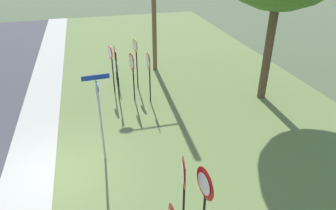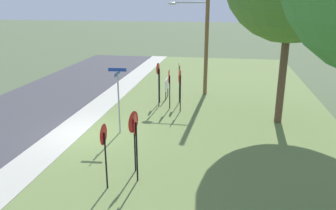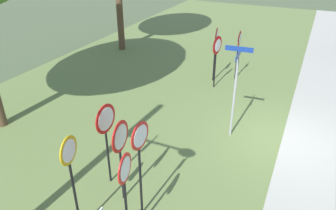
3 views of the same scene
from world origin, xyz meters
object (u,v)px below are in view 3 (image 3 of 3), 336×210
object	(u,v)px
yield_sign_near_right	(239,44)
yield_sign_near_left	(216,42)
yield_sign_far_left	(217,50)
stop_sign_near_right	(121,145)
stop_sign_far_right	(71,167)
stop_sign_far_left	(140,152)
stop_sign_near_left	(106,128)
stop_sign_far_center	(125,183)
street_name_post	(235,85)

from	to	relation	value
yield_sign_near_right	yield_sign_near_left	bearing A→B (deg)	125.29
yield_sign_far_left	stop_sign_near_right	bearing A→B (deg)	-169.28
stop_sign_far_right	yield_sign_near_left	size ratio (longest dim) A/B	1.02
stop_sign_far_left	yield_sign_near_left	size ratio (longest dim) A/B	1.04
yield_sign_near_right	stop_sign_far_right	bearing A→B (deg)	173.13
stop_sign_near_left	stop_sign_far_center	world-z (taller)	stop_sign_near_left
stop_sign_near_left	stop_sign_near_right	size ratio (longest dim) A/B	1.04
yield_sign_far_left	stop_sign_far_left	bearing A→B (deg)	-164.28
stop_sign_far_right	street_name_post	size ratio (longest dim) A/B	0.81
stop_sign_far_center	yield_sign_near_right	world-z (taller)	stop_sign_far_center
stop_sign_near_left	street_name_post	xyz separation A→B (m)	(3.55, -2.29, 0.11)
stop_sign_far_center	yield_sign_near_right	size ratio (longest dim) A/B	1.03
stop_sign_near_left	street_name_post	world-z (taller)	street_name_post
stop_sign_far_center	yield_sign_far_left	world-z (taller)	stop_sign_far_center
stop_sign_near_left	stop_sign_near_right	bearing A→B (deg)	-119.40
stop_sign_near_right	yield_sign_near_right	world-z (taller)	stop_sign_near_right
yield_sign_near_right	street_name_post	size ratio (longest dim) A/B	0.74
stop_sign_far_center	street_name_post	xyz separation A→B (m)	(5.00, -0.85, 0.16)
stop_sign_far_center	stop_sign_near_right	bearing A→B (deg)	26.28
stop_sign_far_center	yield_sign_far_left	bearing A→B (deg)	-4.85
stop_sign_near_right	yield_sign_far_left	xyz separation A→B (m)	(7.35, -0.01, 0.05)
yield_sign_near_left	stop_sign_near_right	bearing A→B (deg)	173.84
yield_sign_near_left	street_name_post	size ratio (longest dim) A/B	0.80
yield_sign_near_left	yield_sign_far_left	bearing A→B (deg)	-166.98
stop_sign_far_left	yield_sign_far_left	distance (m)	7.64
stop_sign_far_left	street_name_post	distance (m)	4.31
stop_sign_near_right	stop_sign_far_left	distance (m)	0.74
stop_sign_near_right	stop_sign_far_center	size ratio (longest dim) A/B	0.97
yield_sign_near_left	yield_sign_far_left	world-z (taller)	yield_sign_near_left
street_name_post	yield_sign_near_right	bearing A→B (deg)	8.36
stop_sign_near_left	yield_sign_near_left	xyz separation A→B (m)	(7.62, -0.41, 0.11)
yield_sign_far_left	street_name_post	bearing A→B (deg)	-143.70
stop_sign_far_center	stop_sign_far_right	bearing A→B (deg)	88.40
stop_sign_far_center	yield_sign_near_right	xyz separation A→B (m)	(9.70, 0.17, 0.01)
stop_sign_far_left	stop_sign_far_right	size ratio (longest dim) A/B	1.02
stop_sign_far_left	street_name_post	world-z (taller)	street_name_post
stop_sign_far_right	street_name_post	bearing A→B (deg)	-32.25
stop_sign_far_center	yield_sign_far_left	size ratio (longest dim) A/B	1.02
stop_sign_near_right	stop_sign_far_center	world-z (taller)	stop_sign_far_center
stop_sign_far_left	yield_sign_near_right	world-z (taller)	stop_sign_far_left
yield_sign_near_right	yield_sign_far_left	bearing A→B (deg)	153.77
yield_sign_near_right	yield_sign_far_left	world-z (taller)	yield_sign_far_left
stop_sign_far_left	street_name_post	xyz separation A→B (m)	(4.19, -0.97, -0.01)
stop_sign_far_right	yield_sign_near_left	world-z (taller)	stop_sign_far_right
yield_sign_far_left	yield_sign_near_right	bearing A→B (deg)	-14.30
stop_sign_far_left	street_name_post	bearing A→B (deg)	-9.98
stop_sign_near_left	yield_sign_far_left	size ratio (longest dim) A/B	1.03
stop_sign_near_right	stop_sign_far_left	world-z (taller)	stop_sign_far_left
stop_sign_near_left	stop_sign_far_left	world-z (taller)	stop_sign_far_left
stop_sign_far_left	stop_sign_far_center	size ratio (longest dim) A/B	1.10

